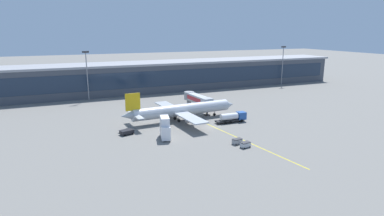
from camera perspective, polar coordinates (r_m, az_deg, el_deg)
The scene contains 12 objects.
ground_plane at distance 103.84m, azimuth 3.40°, elevation -3.38°, with size 700.00×700.00×0.00m, color slate.
apron_lead_in_line at distance 105.78m, azimuth 3.18°, elevation -3.06°, with size 0.30×80.00×0.01m, color yellow.
terminal_building at distance 167.26m, azimuth -7.03°, elevation 5.56°, with size 213.72×21.20×14.52m.
main_airliner at distance 110.58m, azimuth -1.84°, elevation -0.33°, with size 42.51×33.82×10.92m.
jet_bridge at distance 123.44m, azimuth 0.87°, elevation 1.61°, with size 5.13×17.66×6.39m.
fuel_tanker at distance 109.58m, azimuth 7.19°, elevation -1.61°, with size 10.84×2.86×3.25m.
catering_lift at distance 92.63m, azimuth -4.78°, elevation -3.53°, with size 3.97×7.19×6.30m.
pushback_tug at distance 98.23m, azimuth -11.36°, elevation -4.11°, with size 4.31×3.32×1.40m.
baggage_cart_0 at distance 87.14m, azimuth 9.35°, elevation -6.36°, with size 2.90×2.06×1.48m.
baggage_cart_1 at distance 89.34m, azimuth 7.94°, elevation -5.80°, with size 2.90×2.06×1.48m.
apron_light_mast_0 at distance 189.47m, azimuth 15.65°, elevation 7.76°, with size 2.80×0.50×21.64m.
apron_light_mast_1 at distance 148.88m, azimuth -17.99°, elevation 6.13°, with size 2.80×0.50×21.48m.
Camera 1 is at (-44.61, -88.80, 30.12)m, focal length 30.34 mm.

